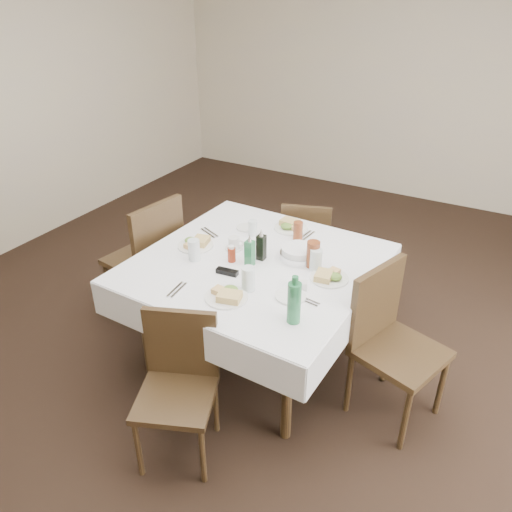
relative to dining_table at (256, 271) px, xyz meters
The scene contains 33 objects.
ground_plane 0.70m from the dining_table, 16.63° to the right, with size 7.00×7.00×0.00m, color black.
room_shell 1.03m from the dining_table, 16.63° to the right, with size 6.04×7.04×2.80m.
dining_table is the anchor object (origin of this frame).
chair_north 0.95m from the dining_table, 93.43° to the left, with size 0.49×0.49×0.82m.
chair_south 0.87m from the dining_table, 89.85° to the right, with size 0.52×0.52×0.84m.
chair_east 0.91m from the dining_table, ahead, with size 0.56×0.56×0.95m.
chair_west 0.92m from the dining_table, behind, with size 0.52×0.52×0.98m.
meal_north 0.54m from the dining_table, 91.81° to the left, with size 0.24×0.24×0.05m.
meal_south 0.45m from the dining_table, 81.95° to the right, with size 0.25×0.25×0.05m.
meal_east 0.49m from the dining_table, ahead, with size 0.23×0.23×0.05m.
meal_west 0.46m from the dining_table, behind, with size 0.24×0.24×0.05m.
side_plate_a 0.49m from the dining_table, 127.61° to the left, with size 0.14×0.14×0.01m.
side_plate_b 0.45m from the dining_table, 34.86° to the right, with size 0.18×0.18×0.01m.
water_n 0.39m from the dining_table, 122.85° to the left, with size 0.06×0.06×0.11m.
water_s 0.36m from the dining_table, 68.39° to the right, with size 0.08×0.08×0.15m.
water_e 0.40m from the dining_table, 14.44° to the left, with size 0.07×0.07×0.14m.
water_w 0.42m from the dining_table, 154.24° to the right, with size 0.07×0.07×0.14m.
iced_tea_a 0.43m from the dining_table, 75.04° to the left, with size 0.07×0.07×0.14m.
iced_tea_b 0.39m from the dining_table, 19.85° to the left, with size 0.08×0.08×0.17m.
bread_basket 0.30m from the dining_table, 37.09° to the left, with size 0.24×0.24×0.08m.
oil_cruet_dark 0.17m from the dining_table, 74.00° to the left, with size 0.05×0.05×0.21m.
oil_cruet_green 0.18m from the dining_table, 100.41° to the right, with size 0.05×0.05×0.22m.
ketchup_bottle 0.20m from the dining_table, 152.19° to the right, with size 0.05×0.05×0.11m.
salt_shaker 0.13m from the dining_table, 96.91° to the right, with size 0.03×0.03×0.07m.
pepper_shaker 0.13m from the dining_table, 116.37° to the right, with size 0.04×0.04×0.09m.
coffee_mug 0.25m from the dining_table, 160.20° to the left, with size 0.13×0.12×0.09m.
sunglasses 0.25m from the dining_table, 109.95° to the right, with size 0.14×0.06×0.03m.
green_bottle 0.69m from the dining_table, 43.37° to the right, with size 0.07×0.07×0.28m.
sugar_caddy 0.41m from the dining_table, 22.54° to the right, with size 0.11×0.09×0.05m.
cutlery_n 0.50m from the dining_table, 73.89° to the left, with size 0.06×0.18×0.01m.
cutlery_s 0.57m from the dining_table, 114.55° to the right, with size 0.06×0.17×0.01m.
cutlery_e 0.53m from the dining_table, 28.26° to the right, with size 0.16×0.06×0.01m.
cutlery_w 0.52m from the dining_table, 159.01° to the left, with size 0.18×0.11×0.01m.
Camera 1 is at (1.19, -2.35, 2.34)m, focal length 35.00 mm.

